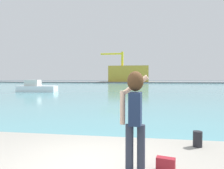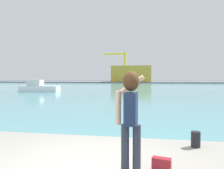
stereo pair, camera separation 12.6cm
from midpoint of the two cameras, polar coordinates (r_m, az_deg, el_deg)
ground_plane at (r=53.78m, az=7.69°, el=-0.55°), size 220.00×220.00×0.00m
harbor_water at (r=55.77m, az=7.73°, el=-0.46°), size 140.00×100.00×0.02m
far_shore_dock at (r=95.74m, az=8.20°, el=0.65°), size 140.00×20.00×0.53m
person_photographer at (r=3.68m, az=5.17°, el=-6.98°), size 0.53×0.55×1.74m
handbag at (r=4.02m, az=13.34°, el=-20.23°), size 0.34×0.21×0.24m
harbor_bollard at (r=5.51m, az=21.45°, el=-13.51°), size 0.21×0.21×0.37m
boat_moored at (r=35.67m, az=-19.75°, el=-0.77°), size 6.15×3.28×1.86m
warehouse_left at (r=92.53m, az=4.59°, el=2.86°), size 16.53×11.74×6.70m
port_crane at (r=89.57m, az=1.97°, el=5.73°), size 9.82×1.14×12.61m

